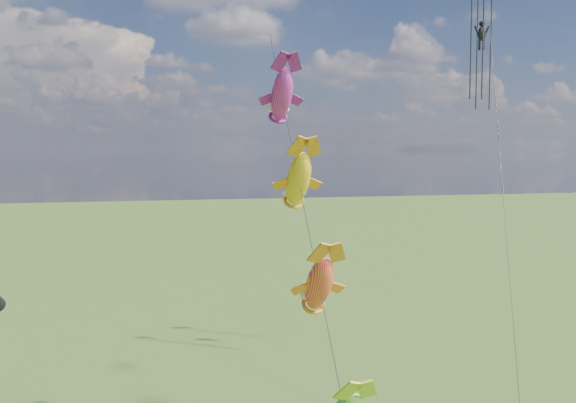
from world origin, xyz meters
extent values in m
cylinder|color=black|center=(10.83, 0.81, 9.28)|extent=(0.41, 15.83, 18.27)
ellipsoid|color=red|center=(10.81, 0.28, 8.67)|extent=(0.94, 2.40, 2.56)
ellipsoid|color=yellow|center=(10.88, 3.23, 12.07)|extent=(0.94, 2.40, 2.56)
ellipsoid|color=#D8339D|center=(10.95, 6.19, 15.48)|extent=(0.94, 2.40, 2.56)
cylinder|color=black|center=(22.22, 7.46, 12.18)|extent=(7.05, 15.59, 24.08)
cylinder|color=black|center=(23.45, 12.74, 20.21)|extent=(0.08, 0.08, 8.68)
cylinder|color=black|center=(24.13, 12.74, 20.21)|extent=(0.08, 0.08, 8.68)
cylinder|color=black|center=(25.31, 15.24, 19.34)|extent=(0.08, 0.08, 7.80)
cylinder|color=black|center=(26.14, 15.24, 19.34)|extent=(0.08, 0.08, 7.80)
camera|label=1|loc=(4.57, -20.14, 13.17)|focal=40.00mm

